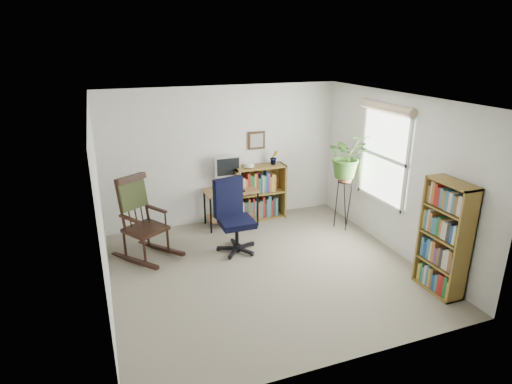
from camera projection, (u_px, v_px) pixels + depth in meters
name	position (u px, v px, depth m)	size (l,w,h in m)	color
floor	(266.00, 270.00, 6.10)	(4.20, 4.00, 0.00)	gray
ceiling	(267.00, 100.00, 5.31)	(4.20, 4.00, 0.00)	silver
wall_back	(224.00, 155.00, 7.47)	(4.20, 0.00, 2.40)	silver
wall_front	(347.00, 258.00, 3.94)	(4.20, 0.00, 2.40)	silver
wall_left	(100.00, 211.00, 5.01)	(0.00, 4.00, 2.40)	silver
wall_right	(397.00, 175.00, 6.40)	(0.00, 4.00, 2.40)	silver
window	(383.00, 157.00, 6.58)	(0.12, 1.20, 1.50)	silver
desk	(231.00, 208.00, 7.50)	(0.92, 0.50, 0.66)	olive
monitor	(228.00, 172.00, 7.42)	(0.46, 0.16, 0.56)	silver
keyboard	(233.00, 191.00, 7.28)	(0.40, 0.15, 0.03)	black
office_chair	(237.00, 217.00, 6.47)	(0.63, 0.63, 1.15)	black
rocking_chair	(145.00, 218.00, 6.27)	(0.66, 1.09, 1.27)	black
low_bookshelf	(259.00, 192.00, 7.74)	(0.94, 0.31, 1.00)	olive
tall_bookshelf	(445.00, 238.00, 5.38)	(0.28, 0.65, 1.49)	olive
plant_stand	(343.00, 201.00, 7.34)	(0.27, 0.27, 0.99)	black
spider_plant	(348.00, 135.00, 6.96)	(1.69, 1.88, 1.46)	#396523
potted_plant_small	(274.00, 162.00, 7.66)	(0.13, 0.24, 0.11)	#396523
framed_picture	(257.00, 141.00, 7.57)	(0.32, 0.04, 0.32)	black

